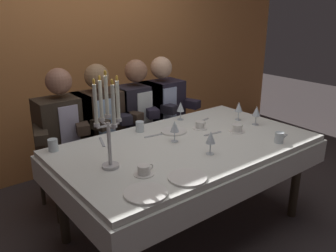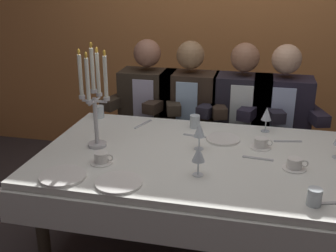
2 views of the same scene
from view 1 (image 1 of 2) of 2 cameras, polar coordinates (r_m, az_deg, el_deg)
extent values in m
plane|color=#3D3435|center=(2.99, 2.82, -15.98)|extent=(12.00, 12.00, 0.00)
cube|color=#D98547|center=(3.87, -13.62, 13.13)|extent=(6.00, 0.12, 2.70)
cube|color=silver|center=(2.64, 3.07, -3.09)|extent=(1.90, 1.10, 0.04)
cube|color=silver|center=(2.69, 3.03, -5.27)|extent=(1.94, 1.14, 0.18)
cylinder|color=#342B1E|center=(3.14, 19.92, -7.96)|extent=(0.07, 0.07, 0.70)
cylinder|color=#342B1E|center=(2.76, -16.70, -11.50)|extent=(0.07, 0.07, 0.70)
cylinder|color=#342B1E|center=(3.61, 8.41, -3.40)|extent=(0.07, 0.07, 0.70)
cylinder|color=silver|center=(2.27, -9.23, -6.36)|extent=(0.11, 0.11, 0.02)
cylinder|color=silver|center=(2.21, -9.43, -2.85)|extent=(0.02, 0.02, 0.28)
cylinder|color=silver|center=(2.15, -9.69, 1.60)|extent=(0.04, 0.04, 0.02)
cylinder|color=white|center=(2.12, -9.88, 4.86)|extent=(0.02, 0.02, 0.23)
ellipsoid|color=yellow|center=(2.09, -10.09, 8.41)|extent=(0.02, 0.02, 0.03)
cylinder|color=silver|center=(2.19, -8.75, 0.29)|extent=(0.07, 0.01, 0.01)
cylinder|color=silver|center=(2.20, -7.93, 0.98)|extent=(0.04, 0.04, 0.02)
cylinder|color=white|center=(2.16, -8.08, 4.16)|extent=(0.02, 0.02, 0.23)
ellipsoid|color=yellow|center=(2.13, -8.24, 7.62)|extent=(0.02, 0.02, 0.03)
cylinder|color=silver|center=(2.20, -10.08, 0.34)|extent=(0.01, 0.07, 0.01)
cylinder|color=silver|center=(2.23, -10.57, 1.07)|extent=(0.04, 0.04, 0.02)
cylinder|color=white|center=(2.19, -10.77, 4.21)|extent=(0.02, 0.02, 0.23)
ellipsoid|color=yellow|center=(2.16, -10.99, 7.62)|extent=(0.02, 0.02, 0.03)
cylinder|color=silver|center=(2.15, -10.47, -0.11)|extent=(0.07, 0.01, 0.01)
cylinder|color=silver|center=(2.13, -11.39, 0.19)|extent=(0.04, 0.04, 0.02)
cylinder|color=white|center=(2.09, -11.61, 3.46)|extent=(0.02, 0.02, 0.23)
ellipsoid|color=yellow|center=(2.06, -11.86, 7.03)|extent=(0.02, 0.02, 0.03)
cylinder|color=silver|center=(2.14, -9.11, -0.17)|extent=(0.01, 0.07, 0.01)
cylinder|color=silver|center=(2.10, -8.64, 0.08)|extent=(0.04, 0.04, 0.02)
cylinder|color=white|center=(2.06, -8.81, 3.40)|extent=(0.02, 0.02, 0.23)
ellipsoid|color=yellow|center=(2.03, -9.00, 7.02)|extent=(0.02, 0.02, 0.03)
cylinder|color=white|center=(1.95, -3.64, -10.75)|extent=(0.24, 0.24, 0.01)
cylinder|color=white|center=(2.84, 0.90, -0.85)|extent=(0.21, 0.21, 0.01)
cylinder|color=white|center=(2.11, 3.12, -8.29)|extent=(0.23, 0.23, 0.01)
cylinder|color=silver|center=(3.20, 11.20, 1.00)|extent=(0.06, 0.06, 0.00)
cylinder|color=silver|center=(3.19, 11.25, 1.67)|extent=(0.01, 0.01, 0.07)
cone|color=silver|center=(3.17, 11.34, 3.05)|extent=(0.07, 0.07, 0.08)
cylinder|color=#E0D172|center=(3.18, 11.31, 2.63)|extent=(0.04, 0.04, 0.03)
cylinder|color=silver|center=(2.65, 1.06, -2.48)|extent=(0.06, 0.06, 0.00)
cylinder|color=silver|center=(2.64, 1.07, -1.68)|extent=(0.01, 0.01, 0.07)
cone|color=silver|center=(2.61, 1.08, -0.04)|extent=(0.07, 0.07, 0.08)
cylinder|color=#E0D172|center=(2.62, 1.08, -0.54)|extent=(0.04, 0.04, 0.03)
cylinder|color=silver|center=(2.46, 6.77, -4.42)|extent=(0.06, 0.06, 0.00)
cylinder|color=silver|center=(2.44, 6.81, -3.57)|extent=(0.01, 0.01, 0.07)
cone|color=silver|center=(2.41, 6.88, -1.82)|extent=(0.07, 0.07, 0.08)
cylinder|color=silver|center=(3.15, 2.01, 1.07)|extent=(0.06, 0.06, 0.00)
cylinder|color=silver|center=(3.14, 2.02, 1.75)|extent=(0.01, 0.01, 0.07)
cone|color=silver|center=(3.12, 2.04, 3.15)|extent=(0.07, 0.07, 0.08)
cylinder|color=maroon|center=(3.12, 2.03, 2.72)|extent=(0.04, 0.04, 0.03)
cylinder|color=silver|center=(3.11, 13.88, 0.26)|extent=(0.06, 0.06, 0.00)
cylinder|color=silver|center=(3.10, 13.94, 0.95)|extent=(0.01, 0.01, 0.07)
cone|color=silver|center=(3.08, 14.06, 2.37)|extent=(0.07, 0.07, 0.08)
cylinder|color=#E0D172|center=(3.08, 14.02, 1.93)|extent=(0.04, 0.04, 0.03)
cylinder|color=silver|center=(2.85, -4.57, -0.08)|extent=(0.07, 0.07, 0.09)
cylinder|color=silver|center=(2.60, -18.02, -2.93)|extent=(0.07, 0.07, 0.09)
cylinder|color=silver|center=(2.74, 17.46, -1.79)|extent=(0.07, 0.07, 0.08)
cylinder|color=white|center=(2.16, -3.91, -7.72)|extent=(0.12, 0.12, 0.01)
cylinder|color=white|center=(2.15, -3.93, -6.99)|extent=(0.08, 0.08, 0.05)
torus|color=white|center=(2.17, -2.84, -6.57)|extent=(0.04, 0.01, 0.04)
cylinder|color=white|center=(2.90, 11.00, -0.86)|extent=(0.12, 0.12, 0.01)
cylinder|color=white|center=(2.89, 11.04, -0.30)|extent=(0.08, 0.08, 0.05)
torus|color=white|center=(2.93, 11.68, -0.04)|extent=(0.04, 0.01, 0.04)
cylinder|color=white|center=(2.94, 5.15, -0.33)|extent=(0.12, 0.12, 0.01)
cylinder|color=white|center=(2.93, 5.16, 0.23)|extent=(0.08, 0.08, 0.05)
torus|color=white|center=(2.96, 5.87, 0.47)|extent=(0.04, 0.01, 0.04)
cube|color=#B7B7BC|center=(2.83, 7.21, -1.23)|extent=(0.17, 0.04, 0.01)
cube|color=#B7B7BC|center=(2.85, 17.98, -1.83)|extent=(0.19, 0.07, 0.01)
cube|color=#B7B7BC|center=(3.14, 5.66, 0.90)|extent=(0.17, 0.05, 0.01)
cube|color=#B7B7BC|center=(2.77, -2.21, -1.54)|extent=(0.17, 0.04, 0.01)
cube|color=#B7B7BC|center=(2.68, -10.59, -2.53)|extent=(0.08, 0.19, 0.01)
cylinder|color=#342B1E|center=(3.07, -17.38, -11.31)|extent=(0.04, 0.04, 0.42)
cylinder|color=#342B1E|center=(3.19, -11.30, -9.55)|extent=(0.04, 0.04, 0.42)
cylinder|color=#342B1E|center=(3.37, -19.67, -8.69)|extent=(0.04, 0.04, 0.42)
cylinder|color=#342B1E|center=(3.48, -14.07, -7.20)|extent=(0.04, 0.04, 0.42)
cube|color=#342B1E|center=(3.17, -15.98, -5.46)|extent=(0.42, 0.42, 0.04)
cube|color=#342B1E|center=(3.25, -17.67, -0.45)|extent=(0.38, 0.04, 0.44)
cube|color=#2F261D|center=(3.06, -16.46, -0.51)|extent=(0.42, 0.26, 0.54)
cube|color=#B5AECA|center=(2.94, -15.51, -0.65)|extent=(0.16, 0.01, 0.40)
sphere|color=#9B6650|center=(2.96, -17.20, 6.90)|extent=(0.21, 0.21, 0.21)
cube|color=#2F261D|center=(2.89, -19.78, -1.18)|extent=(0.19, 0.34, 0.08)
cube|color=#2F261D|center=(3.05, -12.01, 0.55)|extent=(0.19, 0.34, 0.08)
cylinder|color=#342B1E|center=(3.18, -11.73, -9.68)|extent=(0.04, 0.04, 0.42)
cylinder|color=#342B1E|center=(3.33, -6.17, -7.96)|extent=(0.04, 0.04, 0.42)
cylinder|color=#342B1E|center=(3.47, -14.47, -7.31)|extent=(0.04, 0.04, 0.42)
cylinder|color=#342B1E|center=(3.61, -9.25, -5.86)|extent=(0.04, 0.04, 0.42)
cube|color=#342B1E|center=(3.29, -10.65, -4.07)|extent=(0.42, 0.42, 0.04)
cube|color=#342B1E|center=(3.37, -12.42, 0.71)|extent=(0.38, 0.04, 0.44)
cube|color=#32241C|center=(3.19, -10.96, 0.72)|extent=(0.42, 0.26, 0.54)
cube|color=#ABC8E9|center=(3.07, -9.82, 0.63)|extent=(0.16, 0.01, 0.40)
sphere|color=#99714D|center=(3.09, -11.43, 7.87)|extent=(0.21, 0.21, 0.21)
cube|color=#32241C|center=(3.00, -13.82, 0.15)|extent=(0.19, 0.34, 0.08)
cube|color=#32241C|center=(3.20, -6.69, 1.74)|extent=(0.19, 0.34, 0.08)
cylinder|color=#342B1E|center=(3.35, -5.59, -7.78)|extent=(0.04, 0.04, 0.42)
cylinder|color=#342B1E|center=(3.53, -0.66, -6.18)|extent=(0.04, 0.04, 0.42)
cylinder|color=#342B1E|center=(3.63, -8.70, -5.71)|extent=(0.04, 0.04, 0.42)
cylinder|color=#342B1E|center=(3.80, -3.99, -4.34)|extent=(0.04, 0.04, 0.42)
cube|color=#342B1E|center=(3.48, -4.84, -2.52)|extent=(0.42, 0.42, 0.04)
cube|color=#342B1E|center=(3.55, -6.65, 1.98)|extent=(0.38, 0.04, 0.44)
cube|color=black|center=(3.38, -4.97, 2.05)|extent=(0.42, 0.26, 0.54)
cube|color=white|center=(3.27, -3.68, 2.02)|extent=(0.16, 0.01, 0.40)
sphere|color=#9C684D|center=(3.29, -5.17, 8.82)|extent=(0.21, 0.21, 0.21)
cube|color=black|center=(3.18, -7.30, 1.60)|extent=(0.19, 0.34, 0.08)
cube|color=black|center=(3.41, -0.98, 2.99)|extent=(0.19, 0.34, 0.08)
cylinder|color=#342B1E|center=(3.49, -1.57, -6.48)|extent=(0.04, 0.04, 0.42)
cylinder|color=#342B1E|center=(3.70, 2.92, -4.98)|extent=(0.04, 0.04, 0.42)
cylinder|color=#342B1E|center=(3.76, -4.87, -4.60)|extent=(0.04, 0.04, 0.42)
cylinder|color=#342B1E|center=(3.95, -0.52, -3.32)|extent=(0.04, 0.04, 0.42)
cube|color=#342B1E|center=(3.63, -1.03, -1.48)|extent=(0.42, 0.42, 0.04)
cube|color=#342B1E|center=(3.70, -2.84, 2.81)|extent=(0.38, 0.04, 0.44)
cube|color=black|center=(3.54, -1.06, 2.91)|extent=(0.42, 0.26, 0.54)
cube|color=silver|center=(3.43, 0.31, 2.90)|extent=(0.16, 0.01, 0.40)
sphere|color=tan|center=(3.45, -1.10, 9.38)|extent=(0.21, 0.21, 0.21)
cube|color=black|center=(3.33, -3.03, 2.54)|extent=(0.19, 0.34, 0.08)
cube|color=black|center=(3.59, 2.71, 3.78)|extent=(0.19, 0.34, 0.08)
camera|label=2|loc=(1.91, 61.81, 9.26)|focal=44.01mm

